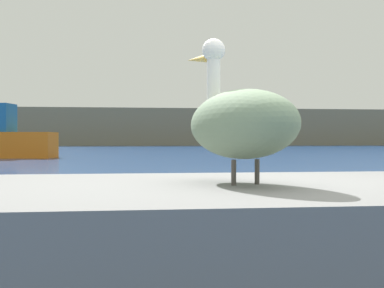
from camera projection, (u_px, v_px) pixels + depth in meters
name	position (u px, v px, depth m)	size (l,w,h in m)	color
hillside_backdrop	(139.00, 128.00, 79.40)	(140.00, 16.68, 5.52)	#7F755B
pier_dock	(241.00, 245.00, 3.03)	(3.57, 2.06, 0.75)	slate
pelican	(240.00, 122.00, 3.04)	(0.79, 1.22, 0.95)	gray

